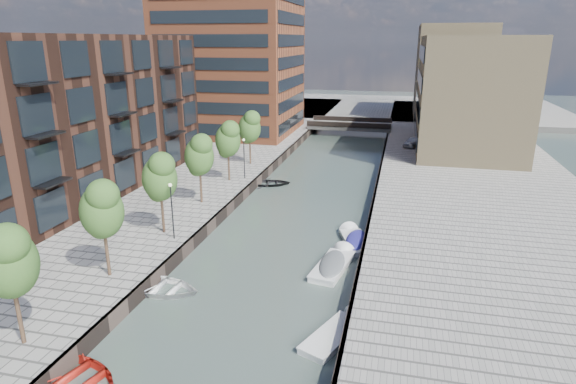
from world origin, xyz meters
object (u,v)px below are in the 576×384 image
(tree_5, at_px, (228,138))
(car, at_px, (413,142))
(sloop_3, at_px, (162,291))
(motorboat_3, at_px, (355,240))
(bridge, at_px, (350,125))
(motorboat_2, at_px, (339,333))
(sloop_2, at_px, (75,382))
(tree_4, at_px, (199,154))
(tree_2, at_px, (101,208))
(tree_1, at_px, (8,259))
(sloop_4, at_px, (271,185))
(tree_6, at_px, (250,126))
(tree_3, at_px, (159,176))
(motorboat_4, at_px, (334,264))

(tree_5, relative_size, car, 1.60)
(sloop_3, relative_size, motorboat_3, 0.97)
(bridge, relative_size, motorboat_2, 2.74)
(sloop_3, bearing_deg, sloop_2, -176.82)
(tree_4, distance_m, motorboat_2, 21.57)
(motorboat_3, bearing_deg, tree_2, -142.47)
(car, bearing_deg, tree_5, -107.43)
(tree_1, height_order, sloop_4, tree_1)
(tree_6, height_order, motorboat_3, tree_6)
(bridge, relative_size, tree_4, 2.18)
(sloop_4, bearing_deg, bridge, -25.89)
(sloop_4, bearing_deg, tree_2, 154.51)
(tree_6, relative_size, motorboat_3, 1.18)
(tree_6, bearing_deg, bridge, 71.90)
(sloop_3, distance_m, motorboat_2, 11.21)
(tree_5, relative_size, tree_6, 1.00)
(sloop_3, bearing_deg, car, -17.41)
(tree_1, height_order, tree_4, same)
(tree_3, bearing_deg, bridge, 79.75)
(sloop_4, height_order, car, car)
(tree_3, bearing_deg, tree_4, 90.00)
(tree_1, height_order, tree_5, same)
(bridge, distance_m, tree_6, 27.63)
(tree_2, distance_m, motorboat_2, 15.15)
(tree_4, distance_m, sloop_3, 14.86)
(motorboat_3, bearing_deg, motorboat_4, -102.05)
(bridge, bearing_deg, motorboat_3, -83.11)
(tree_6, xyz_separation_m, sloop_4, (3.61, -4.44, -5.31))
(tree_3, xyz_separation_m, sloop_2, (3.17, -14.84, -5.31))
(sloop_2, height_order, motorboat_3, motorboat_3)
(tree_6, bearing_deg, motorboat_2, -64.33)
(motorboat_4, bearing_deg, sloop_2, -124.46)
(bridge, xyz_separation_m, motorboat_3, (5.25, -43.44, -1.20))
(tree_2, bearing_deg, motorboat_4, 25.87)
(tree_5, bearing_deg, tree_6, 90.00)
(bridge, xyz_separation_m, motorboat_4, (4.32, -47.78, -1.18))
(tree_6, bearing_deg, sloop_3, -83.57)
(sloop_3, height_order, motorboat_2, motorboat_2)
(tree_3, distance_m, sloop_4, 17.77)
(sloop_2, distance_m, car, 51.76)
(motorboat_2, xyz_separation_m, car, (4.02, 43.11, 1.55))
(sloop_2, bearing_deg, tree_6, 19.92)
(tree_6, relative_size, sloop_2, 1.15)
(sloop_3, height_order, car, car)
(tree_2, distance_m, car, 45.61)
(bridge, bearing_deg, tree_3, -100.25)
(bridge, bearing_deg, tree_5, -104.44)
(sloop_4, bearing_deg, tree_1, 156.49)
(sloop_3, bearing_deg, tree_2, 101.40)
(motorboat_3, distance_m, car, 31.46)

